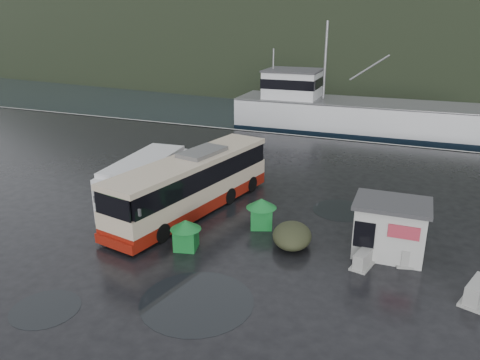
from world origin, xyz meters
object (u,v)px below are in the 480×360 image
at_px(coach_bus, 194,210).
at_px(white_van, 147,206).
at_px(waste_bin_left, 186,248).
at_px(ticket_kiosk, 387,254).
at_px(jersey_barrier_c, 475,301).
at_px(jersey_barrier_b, 363,266).
at_px(dome_tent, 292,245).
at_px(fishing_trawler, 353,122).
at_px(waste_bin_right, 261,227).
at_px(jersey_barrier_a, 403,260).

bearing_deg(coach_bus, white_van, -160.04).
distance_m(waste_bin_left, ticket_kiosk, 9.19).
relative_size(coach_bus, jersey_barrier_c, 6.94).
height_order(jersey_barrier_b, jersey_barrier_c, jersey_barrier_c).
bearing_deg(dome_tent, fishing_trawler, 93.67).
bearing_deg(white_van, ticket_kiosk, -7.38).
bearing_deg(jersey_barrier_c, waste_bin_right, 162.46).
relative_size(waste_bin_left, fishing_trawler, 0.05).
bearing_deg(coach_bus, waste_bin_right, 3.07).
xyz_separation_m(dome_tent, jersey_barrier_b, (3.39, -0.68, 0.00)).
bearing_deg(waste_bin_left, dome_tent, 26.10).
distance_m(dome_tent, jersey_barrier_a, 4.99).
height_order(jersey_barrier_a, fishing_trawler, fishing_trawler).
bearing_deg(waste_bin_right, white_van, 179.09).
relative_size(white_van, waste_bin_right, 4.40).
relative_size(jersey_barrier_b, fishing_trawler, 0.05).
bearing_deg(waste_bin_right, waste_bin_left, -124.34).
relative_size(jersey_barrier_a, fishing_trawler, 0.06).
distance_m(white_van, dome_tent, 9.06).
relative_size(ticket_kiosk, fishing_trawler, 0.12).
bearing_deg(jersey_barrier_b, jersey_barrier_c, -13.56).
distance_m(ticket_kiosk, fishing_trawler, 28.18).
bearing_deg(white_van, waste_bin_left, -43.57).
distance_m(white_van, waste_bin_right, 6.92).
xyz_separation_m(waste_bin_right, dome_tent, (2.02, -1.36, 0.00)).
height_order(coach_bus, waste_bin_left, coach_bus).
xyz_separation_m(waste_bin_left, dome_tent, (4.43, 2.17, 0.00)).
xyz_separation_m(white_van, jersey_barrier_a, (13.91, -0.96, 0.00)).
xyz_separation_m(coach_bus, jersey_barrier_b, (9.60, -2.59, 0.00)).
xyz_separation_m(waste_bin_left, waste_bin_right, (2.41, 3.53, 0.00)).
xyz_separation_m(dome_tent, jersey_barrier_a, (4.96, 0.50, 0.00)).
height_order(waste_bin_right, jersey_barrier_c, waste_bin_right).
bearing_deg(jersey_barrier_a, waste_bin_right, 173.04).
bearing_deg(waste_bin_left, jersey_barrier_c, 2.10).
relative_size(jersey_barrier_a, jersey_barrier_b, 1.14).
height_order(jersey_barrier_b, fishing_trawler, fishing_trawler).
xyz_separation_m(ticket_kiosk, jersey_barrier_b, (-0.86, -1.52, 0.00)).
height_order(ticket_kiosk, fishing_trawler, fishing_trawler).
bearing_deg(jersey_barrier_c, jersey_barrier_b, 166.44).
xyz_separation_m(white_van, dome_tent, (8.94, -1.47, 0.00)).
height_order(white_van, jersey_barrier_c, white_van).
height_order(jersey_barrier_a, jersey_barrier_c, jersey_barrier_c).
bearing_deg(dome_tent, coach_bus, 162.87).
distance_m(coach_bus, waste_bin_left, 4.46).
relative_size(dome_tent, jersey_barrier_b, 1.76).
height_order(coach_bus, jersey_barrier_b, coach_bus).
xyz_separation_m(dome_tent, fishing_trawler, (-1.82, 28.36, 0.00)).
height_order(waste_bin_left, jersey_barrier_c, waste_bin_left).
distance_m(waste_bin_left, jersey_barrier_c, 12.17).
bearing_deg(dome_tent, white_van, 170.68).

